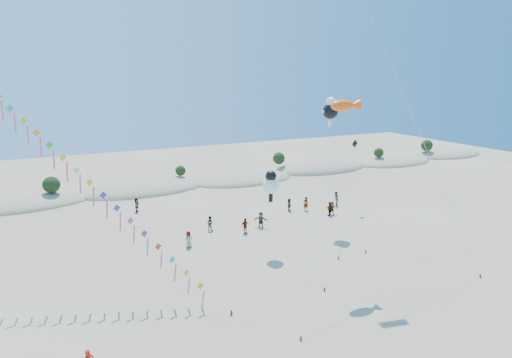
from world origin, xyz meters
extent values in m
ellipsoid|color=gray|center=(-16.00, 44.60, 0.00)|extent=(17.60, 9.68, 3.00)
ellipsoid|color=#223C15|center=(-16.00, 44.60, 0.83)|extent=(14.08, 6.34, 0.70)
ellipsoid|color=gray|center=(0.00, 45.30, 0.00)|extent=(19.00, 10.45, 3.40)
ellipsoid|color=#223C15|center=(0.00, 45.30, 0.94)|extent=(15.20, 6.84, 0.76)
ellipsoid|color=gray|center=(16.00, 43.90, 0.00)|extent=(16.40, 9.02, 2.80)
ellipsoid|color=#223C15|center=(16.00, 43.90, 0.77)|extent=(13.12, 5.90, 0.66)
ellipsoid|color=gray|center=(32.00, 45.70, 0.00)|extent=(18.00, 9.90, 3.80)
ellipsoid|color=#223C15|center=(32.00, 45.70, 1.04)|extent=(14.40, 6.48, 0.72)
ellipsoid|color=gray|center=(48.00, 44.50, 0.00)|extent=(16.80, 9.24, 3.00)
ellipsoid|color=#223C15|center=(48.00, 44.50, 0.83)|extent=(13.44, 6.05, 0.67)
ellipsoid|color=gray|center=(64.00, 45.90, 0.00)|extent=(17.60, 9.68, 3.20)
ellipsoid|color=#223C15|center=(64.00, 45.90, 0.88)|extent=(14.08, 6.34, 0.70)
sphere|color=black|center=(-12.00, 43.40, 2.48)|extent=(2.20, 2.20, 2.20)
sphere|color=black|center=(6.00, 45.40, 2.24)|extent=(1.60, 1.60, 1.60)
sphere|color=black|center=(24.00, 46.80, 2.44)|extent=(2.10, 2.10, 2.10)
sphere|color=black|center=(44.00, 44.10, 2.32)|extent=(1.80, 1.80, 1.80)
sphere|color=black|center=(58.00, 45.60, 2.52)|extent=(2.30, 2.30, 2.30)
cube|color=#3F2D1E|center=(-1.22, 7.78, 0.17)|extent=(0.12, 0.12, 0.35)
cylinder|color=silver|center=(-9.92, 15.80, 9.64)|extent=(17.43, 16.07, 19.30)
cube|color=#FEA015|center=(-2.93, 9.36, 1.89)|extent=(1.07, 0.42, 1.13)
cube|color=#DC5C77|center=(-2.75, 9.41, 0.79)|extent=(0.19, 0.45, 1.55)
cube|color=yellow|center=(-3.72, 10.08, 2.76)|extent=(1.07, 0.42, 1.13)
cube|color=#DC5C77|center=(-3.54, 10.13, 1.66)|extent=(0.19, 0.45, 1.55)
cube|color=#18AFB9|center=(-4.50, 10.80, 3.63)|extent=(1.07, 0.42, 1.13)
cube|color=#DC5C77|center=(-4.32, 10.85, 2.53)|extent=(0.19, 0.45, 1.55)
cube|color=red|center=(-5.29, 11.53, 4.50)|extent=(1.07, 0.42, 1.13)
cube|color=#DC5C77|center=(-5.11, 11.58, 3.40)|extent=(0.19, 0.45, 1.55)
cube|color=purple|center=(-6.07, 12.25, 5.37)|extent=(1.07, 0.42, 1.13)
cube|color=#DC5C77|center=(-5.89, 12.30, 4.27)|extent=(0.19, 0.45, 1.55)
cube|color=#E1479D|center=(-6.86, 12.97, 6.24)|extent=(1.07, 0.42, 1.13)
cube|color=#DC5C77|center=(-6.68, 13.02, 5.14)|extent=(0.19, 0.45, 1.55)
cube|color=blue|center=(-7.64, 13.70, 7.11)|extent=(1.07, 0.42, 1.13)
cube|color=#DC5C77|center=(-7.46, 13.75, 6.01)|extent=(0.19, 0.45, 1.55)
cube|color=#492490|center=(-8.43, 14.42, 7.98)|extent=(1.07, 0.42, 1.13)
cube|color=#DC5C77|center=(-8.25, 14.47, 6.88)|extent=(0.19, 0.45, 1.55)
cube|color=yellow|center=(-9.21, 15.14, 8.85)|extent=(1.07, 0.42, 1.13)
cube|color=#DC5C77|center=(-9.03, 15.19, 7.75)|extent=(0.19, 0.45, 1.55)
cube|color=silver|center=(-9.99, 15.87, 9.72)|extent=(1.07, 0.42, 1.13)
cube|color=#DC5C77|center=(-9.81, 15.92, 8.62)|extent=(0.19, 0.45, 1.55)
cube|color=#C9E41A|center=(-10.78, 16.59, 10.59)|extent=(1.07, 0.42, 1.13)
cube|color=#DC5C77|center=(-10.60, 16.64, 9.49)|extent=(0.19, 0.45, 1.55)
cube|color=green|center=(-11.56, 17.31, 11.46)|extent=(1.07, 0.42, 1.13)
cube|color=#DC5C77|center=(-11.38, 17.36, 10.36)|extent=(0.19, 0.45, 1.55)
cube|color=#FEA015|center=(-12.35, 18.04, 12.33)|extent=(1.07, 0.42, 1.13)
cube|color=#DC5C77|center=(-12.17, 18.09, 11.23)|extent=(0.19, 0.45, 1.55)
cube|color=yellow|center=(-13.13, 18.76, 13.20)|extent=(1.07, 0.42, 1.13)
cube|color=#DC5C77|center=(-12.95, 18.81, 12.10)|extent=(0.19, 0.45, 1.55)
cube|color=#18AFB9|center=(-13.92, 19.48, 14.07)|extent=(1.07, 0.42, 1.13)
cube|color=#DC5C77|center=(-13.74, 19.53, 12.97)|extent=(0.19, 0.45, 1.55)
cube|color=#DC5C77|center=(-14.52, 20.26, 13.83)|extent=(0.19, 0.45, 1.55)
cube|color=#3F2D1E|center=(1.61, 3.07, 0.15)|extent=(0.10, 0.10, 0.30)
cylinder|color=silver|center=(5.57, 6.74, 7.07)|extent=(7.96, 7.36, 14.16)
ellipsoid|color=#FF590D|center=(9.53, 10.40, 14.14)|extent=(2.14, 0.94, 0.94)
cone|color=#FF590D|center=(10.73, 10.40, 14.14)|extent=(0.86, 0.86, 0.86)
cube|color=#3F2D1E|center=(6.68, 7.81, 0.15)|extent=(0.10, 0.10, 0.30)
cylinder|color=silver|center=(6.62, 12.26, 3.24)|extent=(0.16, 8.91, 6.50)
sphere|color=white|center=(6.55, 16.71, 6.48)|extent=(1.54, 1.54, 1.54)
sphere|color=black|center=(6.55, 16.71, 7.40)|extent=(1.03, 1.03, 1.03)
cube|color=black|center=(6.55, 16.71, 5.31)|extent=(0.35, 0.18, 0.80)
cube|color=#3F2D1E|center=(11.23, 12.12, 0.15)|extent=(0.10, 0.10, 0.30)
cylinder|color=silver|center=(13.55, 16.46, 6.36)|extent=(4.66, 8.70, 12.73)
sphere|color=black|center=(15.86, 20.80, 12.71)|extent=(1.67, 1.67, 1.67)
sphere|color=white|center=(15.86, 20.80, 13.71)|extent=(1.08, 1.08, 1.08)
cube|color=white|center=(15.86, 20.80, 11.48)|extent=(0.35, 0.18, 0.80)
cube|color=white|center=(15.16, 20.80, 12.71)|extent=(0.60, 0.15, 0.25)
cube|color=white|center=(16.56, 20.80, 12.71)|extent=(0.60, 0.15, 0.25)
cube|color=#3F2D1E|center=(19.68, 3.99, 0.15)|extent=(0.10, 0.10, 0.30)
cylinder|color=silver|center=(15.88, 8.28, 11.83)|extent=(7.64, 8.62, 23.67)
cube|color=#3F2D1E|center=(14.50, 12.25, 0.15)|extent=(0.10, 0.10, 0.30)
cylinder|color=silver|center=(18.39, 18.31, 4.14)|extent=(7.81, 12.14, 8.29)
cube|color=black|center=(22.28, 24.38, 8.27)|extent=(1.07, 0.31, 1.10)
imported|color=slate|center=(3.19, 24.44, 0.82)|extent=(0.99, 1.01, 1.64)
imported|color=slate|center=(-0.28, 20.92, 0.83)|extent=(0.91, 0.69, 1.66)
imported|color=slate|center=(6.29, 22.02, 0.84)|extent=(1.05, 0.59, 1.68)
imported|color=slate|center=(8.61, 22.91, 0.88)|extent=(1.61, 1.41, 1.76)
imported|color=slate|center=(14.52, 26.80, 0.78)|extent=(0.98, 1.51, 1.56)
imported|color=slate|center=(16.40, 25.98, 0.89)|extent=(0.73, 0.57, 1.78)
imported|color=slate|center=(21.13, 26.19, 0.91)|extent=(1.06, 1.12, 1.82)
imported|color=slate|center=(17.89, 22.97, 0.87)|extent=(1.10, 0.88, 1.74)
imported|color=slate|center=(18.43, 23.26, 0.80)|extent=(1.47, 1.25, 1.59)
imported|color=slate|center=(-2.69, 34.70, 0.86)|extent=(1.01, 1.68, 1.73)
camera|label=1|loc=(-11.43, -17.31, 16.42)|focal=30.00mm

